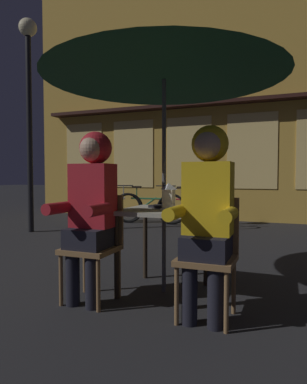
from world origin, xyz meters
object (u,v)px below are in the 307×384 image
(person_left_hooded, at_px, (91,199))
(street_lamp, at_px, (29,84))
(bicycle_second, at_px, (149,208))
(bicycle_third, at_px, (194,209))
(cafe_table, at_px, (164,220))
(person_right_hooded, at_px, (207,202))
(bicycle_nearest, at_px, (107,207))
(patio_umbrella, at_px, (164,57))
(chair_right, at_px, (209,250))
(book, at_px, (161,206))
(lantern, at_px, (169,196))
(chair_left, at_px, (95,241))

(person_left_hooded, bearing_deg, street_lamp, 138.26)
(bicycle_second, xyz_separation_m, bicycle_third, (1.03, -0.05, 0.00))
(cafe_table, xyz_separation_m, person_right_hooded, (0.48, -0.43, 0.21))
(bicycle_nearest, relative_size, bicycle_second, 0.99)
(patio_umbrella, xyz_separation_m, chair_right, (0.48, -0.37, -1.57))
(street_lamp, bearing_deg, book, -31.80)
(person_right_hooded, height_order, street_lamp, street_lamp)
(bicycle_second, bearing_deg, person_left_hooded, -73.68)
(person_left_hooded, relative_size, bicycle_second, 0.83)
(person_left_hooded, bearing_deg, chair_right, 3.39)
(cafe_table, relative_size, patio_umbrella, 0.32)
(book, bearing_deg, patio_umbrella, -49.20)
(lantern, relative_size, street_lamp, 0.06)
(cafe_table, bearing_deg, street_lamp, 147.38)
(lantern, distance_m, chair_left, 0.73)
(person_left_hooded, distance_m, street_lamp, 4.32)
(chair_right, distance_m, bicycle_nearest, 5.31)
(bicycle_nearest, bearing_deg, person_right_hooded, -53.13)
(lantern, bearing_deg, street_lamp, 147.28)
(bicycle_second, distance_m, bicycle_third, 1.03)
(chair_right, xyz_separation_m, person_left_hooded, (-0.96, -0.06, 0.36))
(chair_left, xyz_separation_m, bicycle_second, (-1.30, 4.37, -0.14))
(chair_left, xyz_separation_m, bicycle_nearest, (-2.25, 4.23, -0.14))
(patio_umbrella, relative_size, book, 11.55)
(chair_right, bearing_deg, person_right_hooded, -90.00)
(bicycle_second, bearing_deg, lantern, -65.61)
(lantern, distance_m, bicycle_third, 4.12)
(patio_umbrella, bearing_deg, bicycle_second, 113.93)
(chair_right, bearing_deg, patio_umbrella, 142.45)
(patio_umbrella, relative_size, bicycle_third, 1.39)
(person_left_hooded, xyz_separation_m, bicycle_second, (-1.30, 4.43, -0.50))
(lantern, bearing_deg, chair_left, -149.16)
(bicycle_nearest, distance_m, bicycle_second, 0.97)
(patio_umbrella, relative_size, chair_right, 2.66)
(person_right_hooded, xyz_separation_m, bicycle_nearest, (-3.21, 4.29, -0.50))
(person_right_hooded, relative_size, bicycle_second, 0.83)
(cafe_table, xyz_separation_m, chair_left, (-0.48, -0.37, -0.15))
(patio_umbrella, bearing_deg, street_lamp, 147.38)
(cafe_table, xyz_separation_m, bicycle_nearest, (-2.73, 3.86, -0.29))
(bicycle_nearest, relative_size, book, 8.33)
(cafe_table, height_order, chair_right, chair_right)
(lantern, bearing_deg, chair_right, -37.49)
(bicycle_second, bearing_deg, chair_right, -62.71)
(chair_right, bearing_deg, street_lamp, 146.74)
(bicycle_nearest, xyz_separation_m, bicycle_second, (0.96, 0.15, 0.00))
(lantern, height_order, person_right_hooded, person_right_hooded)
(lantern, relative_size, bicycle_second, 0.14)
(patio_umbrella, xyz_separation_m, person_left_hooded, (-0.48, -0.43, -1.21))
(street_lamp, xyz_separation_m, bicycle_nearest, (0.65, 1.69, -2.37))
(cafe_table, bearing_deg, chair_right, -37.55)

